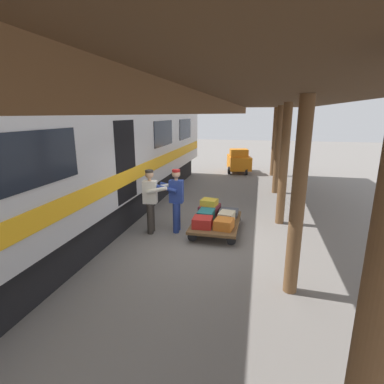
# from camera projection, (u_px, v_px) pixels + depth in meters

# --- Properties ---
(ground_plane) EXTENTS (60.00, 60.00, 0.00)m
(ground_plane) POSITION_uv_depth(u_px,v_px,m) (208.00, 242.00, 7.49)
(ground_plane) COLOR slate
(platform_canopy) EXTENTS (3.20, 18.62, 3.56)m
(platform_canopy) POSITION_uv_depth(u_px,v_px,m) (292.00, 105.00, 6.28)
(platform_canopy) COLOR brown
(platform_canopy) RESTS_ON ground_plane
(train_car) EXTENTS (3.02, 17.25, 4.00)m
(train_car) POSITION_uv_depth(u_px,v_px,m) (72.00, 155.00, 7.74)
(train_car) COLOR #B7BABF
(train_car) RESTS_ON ground_plane
(luggage_cart) EXTENTS (1.21, 1.93, 0.31)m
(luggage_cart) POSITION_uv_depth(u_px,v_px,m) (216.00, 222.00, 8.07)
(luggage_cart) COLOR brown
(luggage_cart) RESTS_ON ground_plane
(suitcase_slate_roller) EXTENTS (0.53, 0.48, 0.17)m
(suitcase_slate_roller) POSITION_uv_depth(u_px,v_px,m) (229.00, 212.00, 8.48)
(suitcase_slate_roller) COLOR #4C515B
(suitcase_slate_roller) RESTS_ON luggage_cart
(suitcase_orange_carryall) EXTENTS (0.50, 0.51, 0.25)m
(suitcase_orange_carryall) POSITION_uv_depth(u_px,v_px,m) (224.00, 224.00, 7.47)
(suitcase_orange_carryall) COLOR #CC6B23
(suitcase_orange_carryall) RESTS_ON luggage_cart
(suitcase_teal_softside) EXTENTS (0.43, 0.58, 0.28)m
(suitcase_teal_softside) POSITION_uv_depth(u_px,v_px,m) (206.00, 215.00, 8.08)
(suitcase_teal_softside) COLOR #1E666B
(suitcase_teal_softside) RESTS_ON luggage_cart
(suitcase_burgundy_valise) EXTENTS (0.59, 0.68, 0.26)m
(suitcase_burgundy_valise) POSITION_uv_depth(u_px,v_px,m) (210.00, 209.00, 8.58)
(suitcase_burgundy_valise) COLOR maroon
(suitcase_burgundy_valise) RESTS_ON luggage_cart
(suitcase_red_plastic) EXTENTS (0.50, 0.48, 0.26)m
(suitcase_red_plastic) POSITION_uv_depth(u_px,v_px,m) (203.00, 222.00, 7.59)
(suitcase_red_plastic) COLOR #AD231E
(suitcase_red_plastic) RESTS_ON luggage_cart
(suitcase_cream_canvas) EXTENTS (0.44, 0.52, 0.26)m
(suitcase_cream_canvas) POSITION_uv_depth(u_px,v_px,m) (226.00, 217.00, 7.97)
(suitcase_cream_canvas) COLOR beige
(suitcase_cream_canvas) RESTS_ON luggage_cart
(suitcase_yellow_case) EXTENTS (0.49, 0.45, 0.17)m
(suitcase_yellow_case) POSITION_uv_depth(u_px,v_px,m) (209.00, 202.00, 8.52)
(suitcase_yellow_case) COLOR gold
(suitcase_yellow_case) RESTS_ON suitcase_burgundy_valise
(porter_in_overalls) EXTENTS (0.68, 0.45, 1.70)m
(porter_in_overalls) POSITION_uv_depth(u_px,v_px,m) (176.00, 198.00, 7.93)
(porter_in_overalls) COLOR navy
(porter_in_overalls) RESTS_ON ground_plane
(porter_by_door) EXTENTS (0.70, 0.49, 1.70)m
(porter_by_door) POSITION_uv_depth(u_px,v_px,m) (151.00, 199.00, 7.85)
(porter_by_door) COLOR #332D28
(porter_by_door) RESTS_ON ground_plane
(baggage_tug) EXTENTS (1.45, 1.90, 1.30)m
(baggage_tug) POSITION_uv_depth(u_px,v_px,m) (239.00, 161.00, 16.05)
(baggage_tug) COLOR orange
(baggage_tug) RESTS_ON ground_plane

